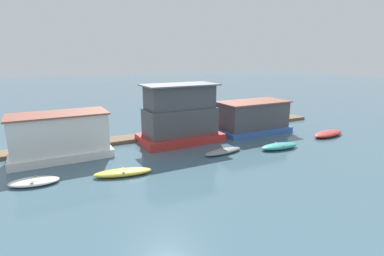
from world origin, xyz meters
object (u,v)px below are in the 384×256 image
(dinghy_white, at_px, (34,181))
(dinghy_teal, at_px, (279,146))
(houseboat_blue, at_px, (252,117))
(mooring_post_far_right, at_px, (249,122))
(dinghy_red, at_px, (328,134))
(houseboat_white, at_px, (60,136))
(houseboat_red, at_px, (180,116))
(dinghy_yellow, at_px, (123,172))
(mooring_post_near_right, at_px, (67,145))
(mooring_post_centre, at_px, (34,145))
(dinghy_grey, at_px, (223,151))

(dinghy_white, bearing_deg, dinghy_teal, -5.21)
(houseboat_blue, height_order, mooring_post_far_right, houseboat_blue)
(dinghy_red, bearing_deg, houseboat_white, 167.24)
(houseboat_red, height_order, dinghy_yellow, houseboat_red)
(houseboat_white, xyz_separation_m, dinghy_white, (-1.97, -4.49, -1.48))
(dinghy_red, xyz_separation_m, mooring_post_near_right, (-22.79, 6.32, 0.39))
(dinghy_teal, relative_size, mooring_post_far_right, 2.93)
(dinghy_yellow, relative_size, mooring_post_far_right, 3.18)
(houseboat_white, relative_size, dinghy_red, 1.74)
(houseboat_white, xyz_separation_m, dinghy_yellow, (3.15, -5.64, -1.46))
(dinghy_white, height_order, dinghy_red, dinghy_red)
(dinghy_teal, bearing_deg, houseboat_red, 136.37)
(houseboat_red, distance_m, dinghy_white, 12.80)
(houseboat_blue, bearing_deg, mooring_post_centre, 175.75)
(dinghy_grey, height_order, mooring_post_centre, mooring_post_centre)
(dinghy_teal, bearing_deg, dinghy_grey, 166.24)
(houseboat_white, bearing_deg, dinghy_grey, -23.65)
(dinghy_white, relative_size, dinghy_red, 0.75)
(houseboat_white, xyz_separation_m, mooring_post_near_right, (0.47, 1.05, -1.04))
(houseboat_white, height_order, mooring_post_near_right, houseboat_white)
(houseboat_white, xyz_separation_m, mooring_post_far_right, (18.73, 1.05, -1.05))
(houseboat_white, height_order, houseboat_blue, houseboat_white)
(dinghy_teal, relative_size, dinghy_red, 0.87)
(houseboat_white, distance_m, dinghy_grey, 12.47)
(dinghy_white, bearing_deg, mooring_post_far_right, 14.99)
(mooring_post_near_right, bearing_deg, dinghy_red, -15.50)
(dinghy_grey, bearing_deg, dinghy_red, -1.44)
(houseboat_white, bearing_deg, mooring_post_far_right, 3.21)
(houseboat_blue, relative_size, mooring_post_far_right, 6.07)
(dinghy_yellow, xyz_separation_m, mooring_post_near_right, (-2.68, 6.69, 0.42))
(dinghy_white, xyz_separation_m, dinghy_grey, (13.32, -0.47, 0.00))
(houseboat_white, height_order, dinghy_grey, houseboat_white)
(dinghy_teal, bearing_deg, dinghy_red, 7.04)
(mooring_post_far_right, relative_size, mooring_post_near_right, 0.97)
(houseboat_white, bearing_deg, mooring_post_centre, 150.18)
(dinghy_red, distance_m, mooring_post_near_right, 23.65)
(dinghy_yellow, height_order, dinghy_red, dinghy_red)
(dinghy_red, bearing_deg, mooring_post_centre, 165.87)
(dinghy_white, bearing_deg, houseboat_red, 20.02)
(houseboat_red, xyz_separation_m, mooring_post_centre, (-11.72, 1.23, -1.37))
(houseboat_red, bearing_deg, houseboat_blue, -1.73)
(mooring_post_far_right, bearing_deg, houseboat_blue, -119.65)
(houseboat_white, bearing_deg, houseboat_blue, -1.33)
(dinghy_teal, bearing_deg, dinghy_white, 174.79)
(houseboat_blue, distance_m, dinghy_red, 7.34)
(dinghy_red, relative_size, mooring_post_near_right, 3.28)
(dinghy_teal, bearing_deg, mooring_post_near_right, 155.35)
(houseboat_white, relative_size, dinghy_teal, 2.00)
(houseboat_blue, bearing_deg, dinghy_grey, -145.20)
(dinghy_grey, xyz_separation_m, mooring_post_centre, (-13.18, 6.02, 0.77))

